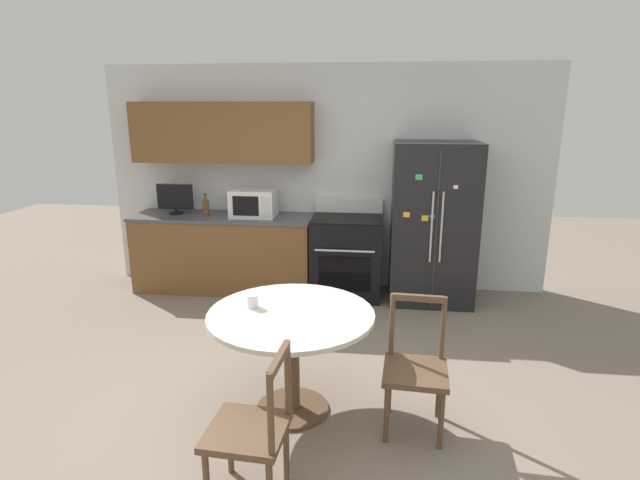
% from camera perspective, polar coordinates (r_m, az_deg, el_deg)
% --- Properties ---
extents(ground_plane, '(14.00, 14.00, 0.00)m').
position_cam_1_polar(ground_plane, '(3.91, -3.98, -18.04)').
color(ground_plane, gray).
extents(back_wall, '(5.20, 0.44, 2.60)m').
position_cam_1_polar(back_wall, '(5.92, -2.43, 8.36)').
color(back_wall, silver).
rests_on(back_wall, ground_plane).
extents(kitchen_counter, '(2.10, 0.64, 0.90)m').
position_cam_1_polar(kitchen_counter, '(6.03, -10.85, -1.40)').
color(kitchen_counter, brown).
rests_on(kitchen_counter, ground_plane).
extents(refrigerator, '(0.91, 0.72, 1.77)m').
position_cam_1_polar(refrigerator, '(5.62, 12.78, 1.85)').
color(refrigerator, black).
rests_on(refrigerator, ground_plane).
extents(oven_range, '(0.79, 0.68, 1.08)m').
position_cam_1_polar(oven_range, '(5.73, 3.06, -1.83)').
color(oven_range, black).
rests_on(oven_range, ground_plane).
extents(microwave, '(0.51, 0.35, 0.31)m').
position_cam_1_polar(microwave, '(5.77, -7.60, 4.19)').
color(microwave, white).
rests_on(microwave, kitchen_counter).
extents(countertop_tv, '(0.42, 0.16, 0.35)m').
position_cam_1_polar(countertop_tv, '(6.10, -16.23, 4.64)').
color(countertop_tv, black).
rests_on(countertop_tv, kitchen_counter).
extents(counter_bottle, '(0.08, 0.08, 0.25)m').
position_cam_1_polar(counter_bottle, '(5.95, -12.92, 3.68)').
color(counter_bottle, brown).
rests_on(counter_bottle, kitchen_counter).
extents(dining_table, '(1.15, 1.15, 0.76)m').
position_cam_1_polar(dining_table, '(3.53, -3.31, -10.59)').
color(dining_table, beige).
rests_on(dining_table, ground_plane).
extents(dining_chair_near, '(0.45, 0.45, 0.90)m').
position_cam_1_polar(dining_chair_near, '(2.91, -7.77, -20.80)').
color(dining_chair_near, brown).
rests_on(dining_chair_near, ground_plane).
extents(dining_chair_right, '(0.45, 0.45, 0.90)m').
position_cam_1_polar(dining_chair_right, '(3.50, 10.85, -14.29)').
color(dining_chair_right, brown).
rests_on(dining_chair_right, ground_plane).
extents(candle_glass, '(0.08, 0.08, 0.09)m').
position_cam_1_polar(candle_glass, '(3.56, -7.70, -7.04)').
color(candle_glass, silver).
rests_on(candle_glass, dining_table).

